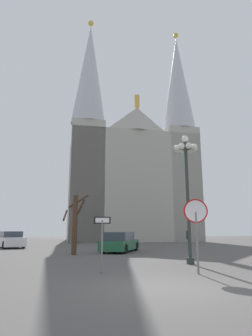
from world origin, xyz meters
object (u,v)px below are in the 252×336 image
Objects in this scene: cathedral at (130,173)px; parked_car_far_green at (120,242)px; street_lamp at (187,173)px; bare_tree at (75,223)px; pedestrian_walking at (189,237)px; parked_car_near_white at (11,240)px; one_way_arrow_sign at (102,237)px; stop_sign at (196,220)px.

cathedral is 6.54× the size of parked_car_far_green.
cathedral reaches higher than street_lamp.
bare_tree reaches higher than pedestrian_walking.
parked_car_far_green is (8.97, -6.18, -0.01)m from parked_car_near_white.
cathedral reaches higher than parked_car_far_green.
one_way_arrow_sign is at bearing -124.32° from pedestrian_walking.
bare_tree is (-4.74, 8.86, 0.09)m from stop_sign.
one_way_arrow_sign is 17.95m from parked_car_near_white.
stop_sign is 0.56× the size of parked_car_far_green.
stop_sign is at bearing -61.84° from bare_tree.
parked_car_near_white is at bearing 156.10° from pedestrian_walking.
cathedral is 22.42m from parked_car_far_green.
pedestrian_walking reaches higher than parked_car_far_green.
one_way_arrow_sign is 10.49m from parked_car_far_green.
street_lamp is 18.40m from parked_car_near_white.
bare_tree is 8.57m from pedestrian_walking.
street_lamp is 1.39× the size of parked_car_near_white.
street_lamp is at bearing 29.98° from one_way_arrow_sign.
cathedral is 32.08m from stop_sign.
stop_sign is 10.05m from bare_tree.
pedestrian_walking is at bearing -23.90° from parked_car_near_white.
cathedral is at bearing 72.47° from bare_tree.
parked_car_near_white is at bearing 113.28° from one_way_arrow_sign.
parked_car_near_white is (-10.53, 17.06, -1.25)m from stop_sign.
pedestrian_walking is (5.10, -0.06, 0.38)m from parked_car_far_green.
cathedral is at bearing 79.26° from parked_car_far_green.
cathedral is 32.10m from one_way_arrow_sign.
one_way_arrow_sign is 0.53× the size of bare_tree.
street_lamp is (4.26, 2.46, 3.00)m from one_way_arrow_sign.
parked_car_near_white is at bearing -132.47° from cathedral.
street_lamp reaches higher than pedestrian_walking.
stop_sign is 11.07m from parked_car_far_green.
pedestrian_walking reaches higher than parked_car_near_white.
bare_tree is (-5.56, 5.81, -2.30)m from street_lamp.
street_lamp is 1.61× the size of bare_tree.
bare_tree reaches higher than one_way_arrow_sign.
bare_tree is at bearing 118.16° from stop_sign.
parked_car_far_green is (3.19, 2.03, -1.35)m from bare_tree.
street_lamp is 1.29× the size of parked_car_far_green.
street_lamp is (-1.45, -28.00, -5.38)m from cathedral.
stop_sign reaches higher than pedestrian_walking.
bare_tree is 2.26× the size of pedestrian_walking.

